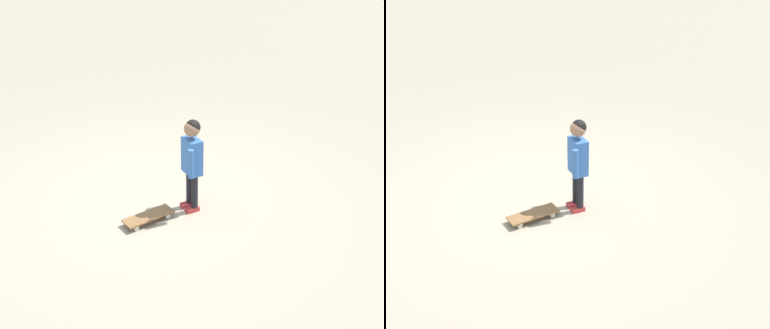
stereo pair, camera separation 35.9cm
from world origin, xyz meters
TOP-DOWN VIEW (x-y plane):
  - ground_plane at (0.00, 0.00)m, footprint 50.00×50.00m
  - child_person at (0.45, -0.17)m, footprint 0.27×0.40m
  - skateboard at (0.03, -0.48)m, footprint 0.54×0.52m

SIDE VIEW (x-z plane):
  - ground_plane at x=0.00m, z-range 0.00..0.00m
  - skateboard at x=0.03m, z-range 0.02..0.10m
  - child_person at x=0.45m, z-range 0.13..1.19m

